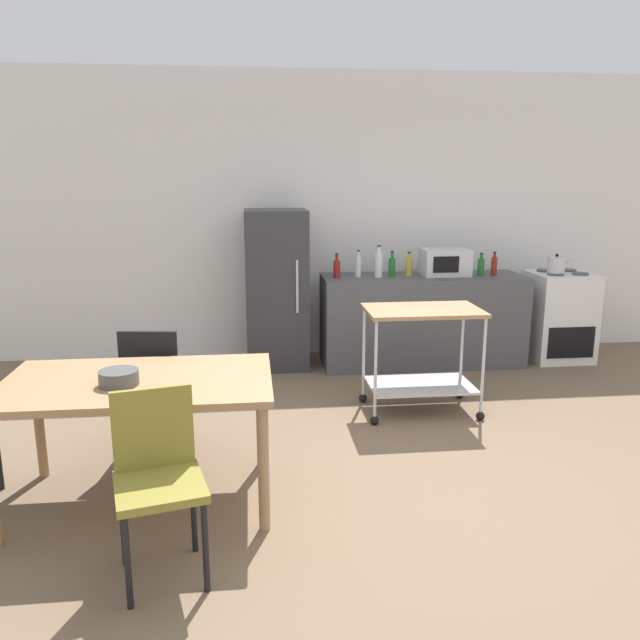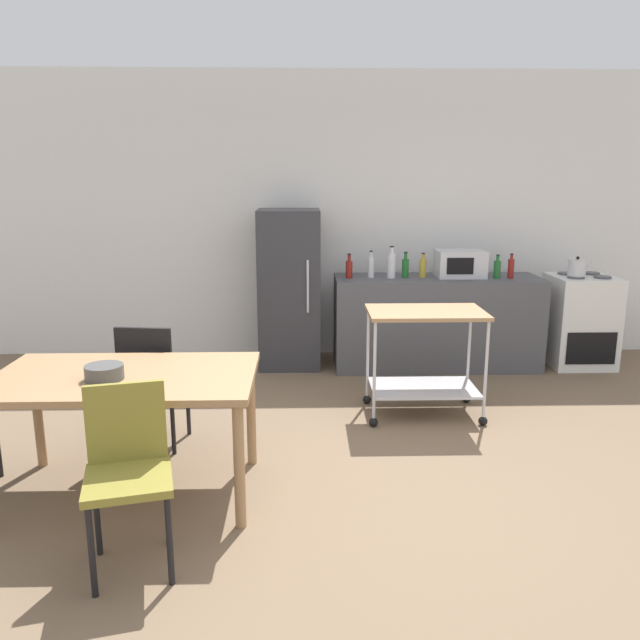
% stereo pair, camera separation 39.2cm
% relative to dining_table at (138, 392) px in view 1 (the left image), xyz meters
% --- Properties ---
extents(ground_plane, '(12.00, 12.00, 0.00)m').
position_rel_dining_table_xyz_m(ground_plane, '(1.45, -0.05, -0.67)').
color(ground_plane, brown).
extents(back_wall, '(8.40, 0.12, 2.90)m').
position_rel_dining_table_xyz_m(back_wall, '(1.45, 3.15, 0.78)').
color(back_wall, white).
rests_on(back_wall, ground_plane).
extents(kitchen_counter, '(2.00, 0.64, 0.90)m').
position_rel_dining_table_xyz_m(kitchen_counter, '(2.35, 2.55, -0.22)').
color(kitchen_counter, '#4C4C51').
rests_on(kitchen_counter, ground_plane).
extents(dining_table, '(1.50, 0.90, 0.75)m').
position_rel_dining_table_xyz_m(dining_table, '(0.00, 0.00, 0.00)').
color(dining_table, '#A37A51').
rests_on(dining_table, ground_plane).
extents(chair_olive, '(0.48, 0.48, 0.89)m').
position_rel_dining_table_xyz_m(chair_olive, '(0.19, -0.69, -0.15)').
color(chair_olive, olive).
rests_on(chair_olive, ground_plane).
extents(chair_black, '(0.45, 0.45, 0.89)m').
position_rel_dining_table_xyz_m(chair_black, '(-0.01, 0.67, -0.15)').
color(chair_black, black).
rests_on(chair_black, ground_plane).
extents(stove_oven, '(0.60, 0.61, 0.92)m').
position_rel_dining_table_xyz_m(stove_oven, '(3.80, 2.56, -0.22)').
color(stove_oven, white).
rests_on(stove_oven, ground_plane).
extents(refrigerator, '(0.60, 0.63, 1.55)m').
position_rel_dining_table_xyz_m(refrigerator, '(0.90, 2.65, 0.10)').
color(refrigerator, '#333338').
rests_on(refrigerator, ground_plane).
extents(kitchen_cart, '(0.91, 0.57, 0.85)m').
position_rel_dining_table_xyz_m(kitchen_cart, '(1.98, 1.24, -0.10)').
color(kitchen_cart, '#A37A51').
rests_on(kitchen_cart, ground_plane).
extents(bottle_soda, '(0.07, 0.07, 0.24)m').
position_rel_dining_table_xyz_m(bottle_soda, '(1.48, 2.52, 0.32)').
color(bottle_soda, maroon).
rests_on(bottle_soda, kitchen_counter).
extents(bottle_vinegar, '(0.06, 0.06, 0.26)m').
position_rel_dining_table_xyz_m(bottle_vinegar, '(1.69, 2.55, 0.34)').
color(bottle_vinegar, silver).
rests_on(bottle_vinegar, kitchen_counter).
extents(bottle_olive_oil, '(0.08, 0.08, 0.31)m').
position_rel_dining_table_xyz_m(bottle_olive_oil, '(1.89, 2.51, 0.36)').
color(bottle_olive_oil, silver).
rests_on(bottle_olive_oil, kitchen_counter).
extents(bottle_sparkling_water, '(0.07, 0.07, 0.25)m').
position_rel_dining_table_xyz_m(bottle_sparkling_water, '(2.03, 2.54, 0.33)').
color(bottle_sparkling_water, '#1E6628').
rests_on(bottle_sparkling_water, kitchen_counter).
extents(bottle_sesame_oil, '(0.07, 0.07, 0.24)m').
position_rel_dining_table_xyz_m(bottle_sesame_oil, '(2.20, 2.55, 0.33)').
color(bottle_sesame_oil, gold).
rests_on(bottle_sesame_oil, kitchen_counter).
extents(microwave, '(0.46, 0.35, 0.26)m').
position_rel_dining_table_xyz_m(microwave, '(2.57, 2.57, 0.36)').
color(microwave, silver).
rests_on(microwave, kitchen_counter).
extents(bottle_wine, '(0.07, 0.07, 0.23)m').
position_rel_dining_table_xyz_m(bottle_wine, '(2.90, 2.47, 0.32)').
color(bottle_wine, '#1E6628').
rests_on(bottle_wine, kitchen_counter).
extents(bottle_hot_sauce, '(0.06, 0.06, 0.24)m').
position_rel_dining_table_xyz_m(bottle_hot_sauce, '(3.04, 2.47, 0.33)').
color(bottle_hot_sauce, maroon).
rests_on(bottle_hot_sauce, kitchen_counter).
extents(fruit_bowl, '(0.21, 0.21, 0.08)m').
position_rel_dining_table_xyz_m(fruit_bowl, '(-0.08, -0.09, 0.12)').
color(fruit_bowl, '#4C4C4C').
rests_on(fruit_bowl, dining_table).
extents(kettle, '(0.24, 0.17, 0.19)m').
position_rel_dining_table_xyz_m(kettle, '(3.68, 2.47, 0.33)').
color(kettle, silver).
rests_on(kettle, stove_oven).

